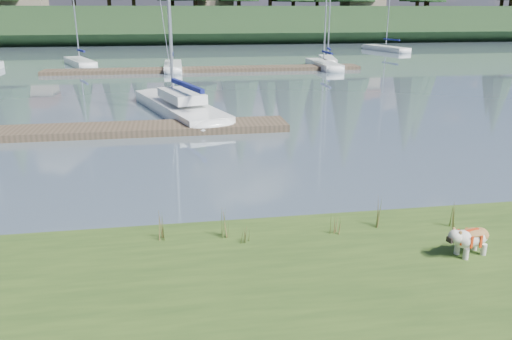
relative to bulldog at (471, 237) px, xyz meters
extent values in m
plane|color=slate|center=(-4.84, 33.94, -0.72)|extent=(200.00, 200.00, 0.00)
cube|color=#1B3017|center=(-4.84, 76.94, 1.78)|extent=(200.00, 20.00, 5.00)
cylinder|color=silver|center=(-0.17, -0.16, -0.26)|extent=(0.11, 0.11, 0.23)
cylinder|color=silver|center=(-0.22, 0.06, -0.26)|extent=(0.11, 0.11, 0.23)
cylinder|color=silver|center=(0.28, -0.05, -0.26)|extent=(0.11, 0.11, 0.23)
cylinder|color=silver|center=(0.22, 0.17, -0.26)|extent=(0.11, 0.11, 0.23)
ellipsoid|color=silver|center=(0.04, 0.01, -0.02)|extent=(0.82, 0.54, 0.35)
ellipsoid|color=#A06F3C|center=(0.04, 0.01, 0.09)|extent=(0.59, 0.47, 0.13)
ellipsoid|color=silver|center=(-0.40, -0.10, 0.09)|extent=(0.32, 0.33, 0.26)
cube|color=black|center=(-0.51, -0.13, 0.05)|extent=(0.11, 0.15, 0.10)
cube|color=white|center=(-5.39, 16.74, -0.50)|extent=(4.68, 9.26, 0.70)
ellipsoid|color=white|center=(-6.74, 21.06, -0.50)|extent=(2.63, 2.95, 0.70)
cube|color=navy|center=(-4.98, 15.47, 0.83)|extent=(1.43, 3.99, 0.20)
cube|color=white|center=(-5.23, 16.25, 0.23)|extent=(2.36, 3.58, 0.45)
cube|color=#4C3D2C|center=(-8.84, 12.94, -0.57)|extent=(16.00, 2.00, 0.30)
cube|color=#4C3D2C|center=(-2.84, 33.94, -0.57)|extent=(26.00, 2.20, 0.30)
cube|color=white|center=(-13.93, 40.14, -0.50)|extent=(3.91, 6.90, 0.70)
ellipsoid|color=white|center=(-15.16, 43.31, -0.50)|extent=(2.06, 2.27, 0.70)
cube|color=navy|center=(-13.59, 39.28, 0.68)|extent=(1.17, 2.59, 0.20)
cube|color=white|center=(-5.56, 35.42, -0.50)|extent=(1.48, 6.27, 0.70)
ellipsoid|color=white|center=(-5.53, 38.55, -0.50)|extent=(1.38, 1.72, 0.70)
cube|color=navy|center=(-5.57, 34.57, 0.68)|extent=(0.22, 2.49, 0.20)
cube|color=white|center=(7.42, 34.62, -0.50)|extent=(1.54, 6.75, 0.70)
ellipsoid|color=white|center=(7.42, 37.99, -0.50)|extent=(1.47, 1.84, 0.70)
cube|color=navy|center=(7.41, 33.70, 0.68)|extent=(0.20, 2.68, 0.20)
cube|color=white|center=(8.95, 38.46, -0.50)|extent=(2.31, 5.61, 0.70)
ellipsoid|color=white|center=(9.50, 41.14, -0.50)|extent=(1.47, 1.70, 0.70)
cylinder|color=silver|center=(8.95, 38.46, 4.30)|extent=(0.12, 0.12, 8.45)
cube|color=navy|center=(8.81, 37.73, 0.68)|extent=(0.63, 2.17, 0.20)
cube|color=white|center=(20.28, 51.24, -0.50)|extent=(3.35, 7.72, 0.70)
ellipsoid|color=white|center=(19.43, 54.90, -0.50)|extent=(2.06, 2.37, 0.70)
cube|color=navy|center=(20.50, 50.24, 0.68)|extent=(0.86, 2.96, 0.20)
cone|color=#475B23|center=(-4.74, 1.64, -0.07)|extent=(0.03, 0.03, 0.61)
cone|color=brown|center=(-4.63, 1.57, -0.13)|extent=(0.03, 0.03, 0.49)
cone|color=#475B23|center=(-4.68, 1.67, -0.04)|extent=(0.03, 0.03, 0.67)
cone|color=brown|center=(-4.60, 1.61, -0.16)|extent=(0.03, 0.03, 0.43)
cone|color=#475B23|center=(-4.72, 1.56, -0.10)|extent=(0.03, 0.03, 0.55)
cone|color=#475B23|center=(-4.33, 1.27, -0.19)|extent=(0.03, 0.03, 0.37)
cone|color=brown|center=(-4.22, 1.20, -0.23)|extent=(0.03, 0.03, 0.30)
cone|color=#475B23|center=(-4.27, 1.30, -0.17)|extent=(0.03, 0.03, 0.41)
cone|color=brown|center=(-4.19, 1.24, -0.24)|extent=(0.03, 0.03, 0.26)
cone|color=#475B23|center=(-4.31, 1.19, -0.21)|extent=(0.03, 0.03, 0.33)
cone|color=#475B23|center=(-1.27, 1.60, -0.03)|extent=(0.03, 0.03, 0.69)
cone|color=brown|center=(-1.16, 1.53, -0.10)|extent=(0.03, 0.03, 0.55)
cone|color=#475B23|center=(-1.21, 1.63, 0.00)|extent=(0.03, 0.03, 0.76)
cone|color=brown|center=(-1.13, 1.57, -0.13)|extent=(0.03, 0.03, 0.48)
cone|color=#475B23|center=(-1.25, 1.52, -0.06)|extent=(0.03, 0.03, 0.62)
cone|color=#475B23|center=(-6.04, 1.73, -0.08)|extent=(0.03, 0.03, 0.60)
cone|color=brown|center=(-5.93, 1.66, -0.14)|extent=(0.03, 0.03, 0.48)
cone|color=#475B23|center=(-5.98, 1.76, -0.05)|extent=(0.03, 0.03, 0.66)
cone|color=brown|center=(-5.90, 1.70, -0.17)|extent=(0.03, 0.03, 0.42)
cone|color=#475B23|center=(-6.02, 1.65, -0.11)|extent=(0.03, 0.03, 0.54)
cone|color=#475B23|center=(-2.36, 1.40, -0.15)|extent=(0.03, 0.03, 0.44)
cone|color=brown|center=(-2.25, 1.33, -0.20)|extent=(0.03, 0.03, 0.35)
cone|color=#475B23|center=(-2.30, 1.43, -0.13)|extent=(0.03, 0.03, 0.49)
cone|color=brown|center=(-2.22, 1.37, -0.22)|extent=(0.03, 0.03, 0.31)
cone|color=#475B23|center=(-2.34, 1.32, -0.18)|extent=(0.03, 0.03, 0.40)
cone|color=#475B23|center=(0.36, 1.30, -0.10)|extent=(0.03, 0.03, 0.56)
cone|color=brown|center=(0.47, 1.23, -0.15)|extent=(0.03, 0.03, 0.45)
cone|color=#475B23|center=(0.42, 1.33, -0.07)|extent=(0.03, 0.03, 0.61)
cone|color=brown|center=(0.50, 1.27, -0.18)|extent=(0.03, 0.03, 0.39)
cone|color=#475B23|center=(0.38, 1.22, -0.12)|extent=(0.03, 0.03, 0.50)
cube|color=#33281C|center=(-4.84, 2.34, -0.65)|extent=(60.00, 0.50, 0.14)
cylinder|color=#382619|center=(-14.84, 75.94, 5.18)|extent=(0.60, 0.60, 1.80)
cylinder|color=#382619|center=(-1.84, 69.94, 5.18)|extent=(0.60, 0.60, 1.80)
cylinder|color=#382619|center=(10.16, 73.94, 5.18)|extent=(0.60, 0.60, 1.80)
cylinder|color=#382619|center=(23.16, 71.94, 5.18)|extent=(0.60, 0.60, 1.80)
cylinder|color=#382619|center=(37.16, 74.94, 5.18)|extent=(0.60, 0.60, 1.80)
cylinder|color=#382619|center=(50.16, 70.94, 5.18)|extent=(0.60, 0.60, 1.80)
camera|label=1|loc=(-5.56, -8.03, 4.24)|focal=35.00mm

